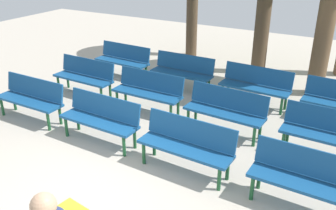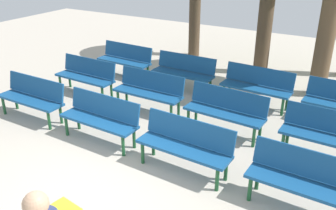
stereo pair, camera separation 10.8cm
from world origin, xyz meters
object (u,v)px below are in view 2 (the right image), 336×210
Objects in this scene: bench_r1_c2 at (226,109)px; bench_r2_c1 at (184,70)px; bench_r1_c1 at (149,89)px; bench_r0_c2 at (186,143)px; bench_r2_c2 at (257,84)px; bench_r0_c0 at (32,96)px; bench_r2_c0 at (125,58)px; bench_r0_c1 at (101,116)px; bench_r0_c3 at (306,179)px; bench_r1_c0 at (86,74)px; bench_r1_c3 at (330,133)px.

bench_r2_c1 is (-1.79, 1.64, 0.00)m from bench_r1_c2.
bench_r1_c2 is at bearing -2.63° from bench_r1_c1.
bench_r0_c2 and bench_r2_c2 have the same top height.
bench_r2_c1 is 0.99× the size of bench_r2_c2.
bench_r2_c0 is at bearing 88.55° from bench_r0_c0.
bench_r0_c1 is 1.00× the size of bench_r0_c3.
bench_r2_c1 is at bearing 88.47° from bench_r1_c1.
bench_r2_c0 is 1.01× the size of bench_r2_c1.
bench_r2_c1 is at bearing 57.57° from bench_r0_c0.
bench_r0_c1 is 1.00× the size of bench_r2_c0.
bench_r0_c2 is (3.72, -0.12, 0.00)m from bench_r0_c0.
bench_r2_c0 is (-3.67, 1.71, 0.00)m from bench_r1_c2.
bench_r0_c1 and bench_r1_c1 have the same top height.
bench_r0_c3 is 1.01× the size of bench_r1_c1.
bench_r0_c1 is 1.00× the size of bench_r0_c2.
bench_r2_c1 is at bearing -178.10° from bench_r2_c2.
bench_r0_c1 is 1.01× the size of bench_r2_c1.
bench_r1_c1 is at bearing 157.31° from bench_r0_c3.
bench_r0_c1 and bench_r1_c2 have the same top height.
bench_r1_c2 is at bearing -22.23° from bench_r2_c0.
bench_r0_c2 is 3.16m from bench_r2_c2.
bench_r1_c0 is 2.43m from bench_r2_c1.
bench_r1_c2 and bench_r2_c0 have the same top height.
bench_r0_c3 and bench_r2_c0 have the same top height.
bench_r0_c2 is at bearing -0.70° from bench_r0_c1.
bench_r0_c1 and bench_r0_c2 have the same top height.
bench_r1_c1 is 2.46m from bench_r2_c2.
bench_r1_c2 is (-1.83, 1.58, 0.00)m from bench_r0_c3.
bench_r1_c3 is (0.08, 1.56, 0.00)m from bench_r0_c3.
bench_r0_c1 is at bearing -138.90° from bench_r1_c2.
bench_r0_c0 is at bearing -155.84° from bench_r1_c2.
bench_r1_c0 and bench_r1_c1 have the same top height.
bench_r0_c1 is 1.84m from bench_r0_c2.
bench_r0_c2 and bench_r1_c2 have the same top height.
bench_r2_c0 is (0.03, 1.56, 0.00)m from bench_r1_c0.
bench_r1_c1 is 2.44m from bench_r2_c0.
bench_r1_c2 is 4.05m from bench_r2_c0.
bench_r1_c0 is 4.08m from bench_r2_c2.
bench_r2_c2 is (1.90, -0.04, 0.00)m from bench_r2_c1.
bench_r1_c2 is at bearing -0.51° from bench_r1_c0.
bench_r1_c3 is (3.75, -0.12, 0.00)m from bench_r1_c1.
bench_r0_c3 is 1.00× the size of bench_r1_c3.
bench_r1_c1 is (-1.78, 1.66, 0.00)m from bench_r0_c2.
bench_r0_c0 is 1.00× the size of bench_r2_c1.
bench_r0_c1 is 0.99× the size of bench_r1_c2.
bench_r2_c0 is (-5.51, 3.29, 0.00)m from bench_r0_c3.
bench_r2_c2 is at bearing 139.86° from bench_r1_c3.
bench_r1_c2 is 1.00× the size of bench_r2_c0.
bench_r0_c3 is 2.42m from bench_r1_c2.
bench_r2_c0 is at bearing 90.63° from bench_r1_c0.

